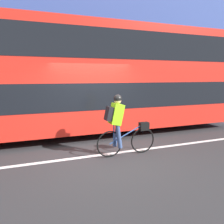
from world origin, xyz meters
TOP-DOWN VIEW (x-y plane):
  - ground_plane at (0.00, 0.00)m, footprint 80.00×80.00m
  - road_center_line at (0.00, 0.11)m, footprint 50.00×0.14m
  - sidewalk_curb at (0.00, 5.78)m, footprint 60.00×1.89m
  - building_facade at (0.00, 6.88)m, footprint 60.00×0.30m
  - bus at (0.62, 2.50)m, footprint 10.71×2.61m
  - cyclist_on_bike at (0.39, -0.12)m, footprint 1.68×0.32m
  - trash_bin at (6.41, 5.69)m, footprint 0.44×0.44m

SIDE VIEW (x-z plane):
  - ground_plane at x=0.00m, z-range 0.00..0.00m
  - road_center_line at x=0.00m, z-range 0.00..0.01m
  - sidewalk_curb at x=0.00m, z-range 0.00..0.13m
  - trash_bin at x=6.41m, z-range 0.13..0.99m
  - cyclist_on_bike at x=0.39m, z-range 0.06..1.71m
  - bus at x=0.62m, z-range 0.21..4.06m
  - building_facade at x=0.00m, z-range 0.00..9.23m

